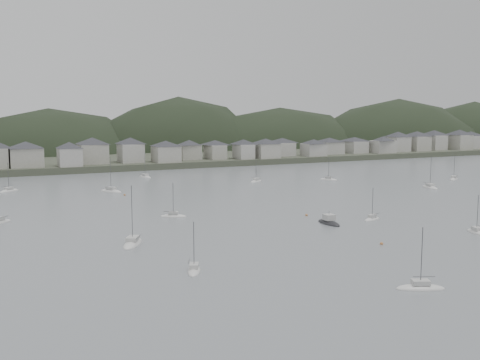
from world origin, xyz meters
TOP-DOWN VIEW (x-y plane):
  - ground at (0.00, 0.00)m, footprint 900.00×900.00m
  - far_shore_land at (0.00, 295.00)m, footprint 900.00×250.00m
  - forested_ridge at (4.83, 269.40)m, footprint 851.55×103.94m
  - waterfront_town at (50.59, 183.34)m, footprint 451.48×28.46m
  - sailboat_lead at (15.31, 30.38)m, footprint 6.63×4.13m
  - moored_fleet at (-13.64, 56.75)m, footprint 218.31×167.69m
  - motor_launch_far at (2.59, 31.01)m, footprint 3.33×8.49m
  - mooring_buoys at (0.73, 51.22)m, footprint 160.13×124.80m

SIDE VIEW (x-z plane):
  - forested_ridge at x=4.83m, z-range -62.57..40.00m
  - ground at x=0.00m, z-range 0.00..0.00m
  - mooring_buoys at x=0.73m, z-range -0.20..0.50m
  - moored_fleet at x=-13.64m, z-range -6.37..6.72m
  - sailboat_lead at x=15.31m, z-range -4.16..4.53m
  - motor_launch_far at x=2.59m, z-range -1.71..2.28m
  - far_shore_land at x=0.00m, z-range 0.00..3.00m
  - waterfront_town at x=50.59m, z-range 2.20..15.12m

